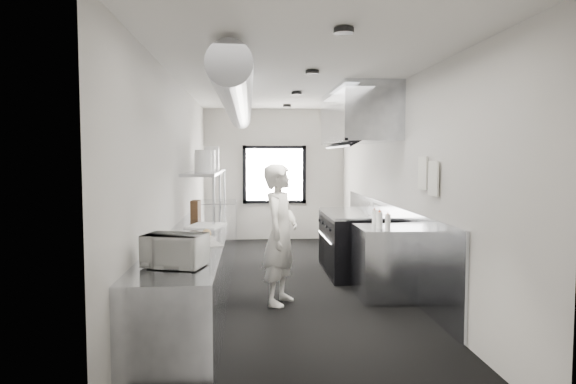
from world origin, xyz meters
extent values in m
cube|color=black|center=(0.00, 0.00, 0.00)|extent=(3.00, 8.00, 0.01)
cube|color=silver|center=(0.00, 0.00, 2.80)|extent=(3.00, 8.00, 0.01)
cube|color=beige|center=(0.00, 4.00, 1.40)|extent=(3.00, 0.02, 2.80)
cube|color=beige|center=(0.00, -4.00, 1.40)|extent=(3.00, 0.02, 2.80)
cube|color=beige|center=(-1.50, 0.00, 1.40)|extent=(0.02, 8.00, 2.80)
cube|color=beige|center=(1.50, 0.00, 1.40)|extent=(0.02, 8.00, 2.80)
cube|color=#989CA6|center=(1.48, 0.30, 0.55)|extent=(0.03, 5.50, 1.10)
cylinder|color=gray|center=(-0.70, 0.40, 2.55)|extent=(0.40, 6.40, 0.40)
cube|color=white|center=(0.00, 3.96, 1.40)|extent=(1.20, 0.03, 1.10)
cube|color=black|center=(0.00, 3.98, 1.98)|extent=(1.36, 0.03, 0.08)
cube|color=black|center=(0.00, 3.98, 0.82)|extent=(1.36, 0.03, 0.08)
cube|color=black|center=(-0.64, 3.98, 1.40)|extent=(0.08, 0.03, 1.25)
cube|color=black|center=(0.64, 3.98, 1.40)|extent=(0.08, 0.03, 1.25)
cube|color=#989CA6|center=(1.10, 0.70, 2.40)|extent=(0.80, 2.20, 0.80)
cube|color=#989CA6|center=(0.72, 0.70, 2.01)|extent=(0.05, 2.20, 0.05)
cube|color=black|center=(1.02, 0.70, 2.06)|extent=(0.50, 2.10, 0.28)
cube|color=#989CA6|center=(-1.15, -0.50, 0.45)|extent=(0.70, 6.00, 0.90)
cube|color=#989CA6|center=(-1.20, 1.00, 1.55)|extent=(0.45, 3.00, 0.04)
cylinder|color=#989CA6|center=(-1.00, -0.40, 1.22)|extent=(0.04, 0.04, 0.66)
cylinder|color=#989CA6|center=(-1.00, 1.00, 1.22)|extent=(0.04, 0.04, 0.66)
cylinder|color=#989CA6|center=(-1.00, 2.40, 1.22)|extent=(0.04, 0.04, 0.66)
cube|color=black|center=(1.05, 0.70, 0.45)|extent=(0.85, 1.60, 0.90)
cube|color=#989CA6|center=(1.05, 0.70, 0.92)|extent=(0.85, 1.60, 0.04)
cube|color=#989CA6|center=(0.64, 0.70, 0.45)|extent=(0.03, 1.55, 0.80)
cylinder|color=#989CA6|center=(0.61, 0.70, 0.55)|extent=(0.03, 1.30, 0.03)
cube|color=#989CA6|center=(1.15, -0.70, 0.45)|extent=(0.65, 0.80, 0.90)
cube|color=#989CA6|center=(-1.15, 3.20, 0.45)|extent=(0.70, 1.20, 0.90)
cube|color=white|center=(1.47, -1.20, 1.60)|extent=(0.02, 0.28, 0.38)
cube|color=white|center=(1.47, -1.55, 1.55)|extent=(0.02, 0.28, 0.38)
imported|color=white|center=(-0.17, -0.87, 0.85)|extent=(0.62, 0.73, 1.70)
imported|color=white|center=(-1.15, -2.86, 1.03)|extent=(0.52, 0.45, 0.27)
cylinder|color=#B5C0B1|center=(-1.31, -2.64, 0.95)|extent=(0.19, 0.19, 0.10)
cylinder|color=#B5C0B1|center=(-1.34, -2.18, 0.95)|extent=(0.14, 0.14, 0.10)
cube|color=white|center=(-1.01, -1.82, 0.91)|extent=(0.45, 0.50, 0.01)
cylinder|color=white|center=(-1.00, -1.49, 0.91)|extent=(0.25, 0.25, 0.02)
sphere|color=tan|center=(-1.00, -1.49, 0.96)|extent=(0.10, 0.10, 0.10)
cube|color=white|center=(-1.09, -0.44, 0.91)|extent=(0.52, 0.61, 0.02)
cube|color=#52311D|center=(-1.31, 0.37, 1.03)|extent=(0.13, 0.25, 0.26)
cylinder|color=white|center=(-1.19, 0.21, 1.71)|extent=(0.30, 0.30, 0.27)
cylinder|color=white|center=(-1.21, 0.64, 1.73)|extent=(0.27, 0.27, 0.32)
cylinder|color=white|center=(-1.18, 1.05, 1.73)|extent=(0.24, 0.24, 0.32)
cylinder|color=white|center=(-1.17, 1.72, 1.76)|extent=(0.33, 0.33, 0.39)
cylinder|color=white|center=(1.12, -0.99, 1.00)|extent=(0.07, 0.07, 0.20)
cylinder|color=white|center=(1.06, -0.81, 1.00)|extent=(0.08, 0.08, 0.20)
cylinder|color=white|center=(1.10, -0.70, 0.99)|extent=(0.07, 0.07, 0.19)
cylinder|color=white|center=(1.13, -0.54, 1.00)|extent=(0.08, 0.08, 0.19)
cylinder|color=white|center=(1.11, -0.39, 0.99)|extent=(0.08, 0.08, 0.19)
camera|label=1|loc=(-0.54, -7.03, 1.80)|focal=32.10mm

